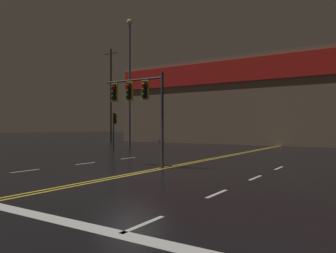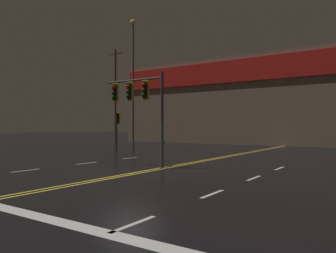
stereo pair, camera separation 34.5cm
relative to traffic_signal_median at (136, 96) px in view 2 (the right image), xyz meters
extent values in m
plane|color=black|center=(1.63, -2.33, -3.55)|extent=(200.00, 200.00, 0.00)
cube|color=gold|center=(1.48, -2.33, -3.55)|extent=(0.12, 60.00, 0.01)
cube|color=gold|center=(1.78, -2.33, -3.55)|extent=(0.12, 60.00, 0.01)
cube|color=silver|center=(-3.03, -4.13, -3.55)|extent=(0.12, 1.40, 0.01)
cube|color=silver|center=(-3.03, -0.53, -3.55)|extent=(0.12, 1.40, 0.01)
cube|color=silver|center=(-3.03, 3.07, -3.55)|extent=(0.12, 1.40, 0.01)
cube|color=silver|center=(6.29, -7.73, -3.55)|extent=(0.12, 1.40, 0.01)
cube|color=silver|center=(6.29, -4.13, -3.55)|extent=(0.12, 1.40, 0.01)
cube|color=silver|center=(6.29, -0.53, -3.55)|extent=(0.12, 1.40, 0.01)
cube|color=silver|center=(6.29, 3.07, -3.55)|extent=(0.12, 1.40, 0.01)
cube|color=silver|center=(6.29, -8.46, -3.55)|extent=(8.95, 0.40, 0.01)
cylinder|color=#38383D|center=(1.59, 0.02, -1.25)|extent=(0.14, 0.14, 4.61)
cylinder|color=#38383D|center=(-0.18, 0.02, 0.80)|extent=(3.53, 0.10, 0.10)
cube|color=black|center=(0.58, 0.02, 0.26)|extent=(0.28, 0.24, 0.84)
cube|color=gold|center=(0.58, 0.02, 0.26)|extent=(0.42, 0.08, 0.99)
sphere|color=red|center=(0.58, -0.14, 0.52)|extent=(0.17, 0.17, 0.17)
sphere|color=#543707|center=(0.58, -0.14, 0.26)|extent=(0.17, 0.17, 0.17)
sphere|color=#084513|center=(0.58, -0.14, 0.01)|extent=(0.17, 0.17, 0.17)
cube|color=black|center=(-0.43, 0.02, 0.26)|extent=(0.28, 0.24, 0.84)
cube|color=gold|center=(-0.43, 0.02, 0.26)|extent=(0.42, 0.08, 0.99)
sphere|color=red|center=(-0.43, -0.14, 0.52)|extent=(0.17, 0.17, 0.17)
sphere|color=#543707|center=(-0.43, -0.14, 0.26)|extent=(0.17, 0.17, 0.17)
sphere|color=#084513|center=(-0.43, -0.14, 0.01)|extent=(0.17, 0.17, 0.17)
cube|color=black|center=(-1.44, 0.02, 0.26)|extent=(0.28, 0.24, 0.84)
cube|color=gold|center=(-1.44, 0.02, 0.26)|extent=(0.42, 0.08, 0.99)
sphere|color=red|center=(-1.44, -0.14, 0.52)|extent=(0.17, 0.17, 0.17)
sphere|color=#543707|center=(-1.44, -0.14, 0.26)|extent=(0.17, 0.17, 0.17)
sphere|color=#084513|center=(-1.44, -0.14, 0.01)|extent=(0.17, 0.17, 0.17)
cylinder|color=#38383D|center=(-8.27, 7.47, -1.95)|extent=(0.13, 0.13, 3.20)
cube|color=black|center=(-8.27, 7.65, -0.82)|extent=(0.28, 0.24, 0.84)
cube|color=gold|center=(-8.27, 7.65, -0.82)|extent=(0.42, 0.08, 0.99)
sphere|color=red|center=(-8.27, 7.49, -0.57)|extent=(0.17, 0.17, 0.17)
sphere|color=#543707|center=(-8.27, 7.49, -0.82)|extent=(0.17, 0.17, 0.17)
sphere|color=#084513|center=(-8.27, 7.49, -1.07)|extent=(0.17, 0.17, 0.17)
cylinder|color=#59595E|center=(-9.24, 10.78, 2.27)|extent=(0.20, 0.20, 11.63)
sphere|color=#F9D17A|center=(-9.24, 10.78, 8.25)|extent=(0.56, 0.56, 0.56)
cube|color=#7A6651|center=(1.63, 26.98, 1.49)|extent=(42.32, 10.00, 10.08)
cube|color=red|center=(1.63, 21.88, 4.76)|extent=(41.48, 0.20, 2.52)
cylinder|color=#4C3828|center=(-19.20, 19.05, 2.57)|extent=(0.26, 0.26, 12.23)
cube|color=#4C3828|center=(-19.20, 19.05, 8.08)|extent=(2.20, 0.12, 0.12)
camera|label=1|loc=(10.27, -13.03, -1.58)|focal=35.00mm
camera|label=2|loc=(10.56, -12.84, -1.58)|focal=35.00mm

